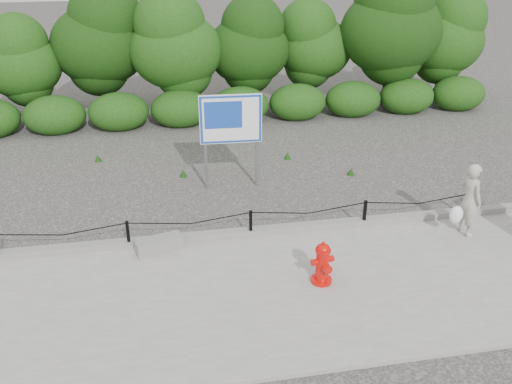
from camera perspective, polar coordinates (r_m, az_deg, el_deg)
The scene contains 9 objects.
ground at distance 11.48m, azimuth -0.55°, elevation -4.98°, with size 90.00×90.00×0.00m, color #2D2B28.
sidewalk at distance 9.82m, azimuth 1.49°, elevation -10.68°, with size 14.00×4.00×0.08m, color gray.
curb at distance 11.45m, azimuth -0.60°, elevation -4.21°, with size 14.00×0.22×0.14m, color slate.
chain_barrier at distance 11.25m, azimuth -0.56°, elevation -2.99°, with size 10.06×0.06×0.60m.
treeline at distance 19.12m, azimuth -2.45°, elevation 15.64°, with size 20.19×3.76×4.89m.
fire_hydrant at distance 9.90m, azimuth 7.02°, elevation -7.48°, with size 0.46×0.48×0.83m.
pedestrian at distance 12.02m, azimuth 21.53°, elevation -0.82°, with size 0.73×0.63×1.58m.
concrete_block at distance 11.03m, azimuth -10.18°, elevation -5.47°, with size 0.92×0.32×0.30m, color gray.
advertising_sign at distance 13.12m, azimuth -2.69°, elevation 7.22°, with size 1.51×0.19×2.41m.
Camera 1 is at (-1.68, -9.71, 5.89)m, focal length 38.00 mm.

